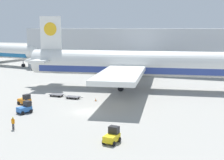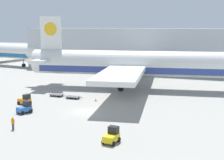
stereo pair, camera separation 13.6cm
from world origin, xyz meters
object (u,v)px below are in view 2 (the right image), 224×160
Objects in this scene: baggage_tug_far at (25,100)px; baggage_dolly_lead at (57,95)px; baggage_tug_foreground at (112,136)px; baggage_tug_mid at (25,108)px; traffic_cone_near at (96,100)px; ground_crew_near at (13,122)px; airplane_main at (137,64)px; baggage_dolly_second at (73,97)px.

baggage_tug_far is 8.41m from baggage_dolly_lead.
baggage_tug_foreground and baggage_tug_far have the same top height.
baggage_tug_mid is at bearing -83.35° from baggage_dolly_lead.
baggage_tug_mid is at bearing -123.73° from traffic_cone_near.
baggage_tug_mid is at bearing -43.31° from baggage_tug_far.
ground_crew_near reaches higher than baggage_dolly_lead.
baggage_tug_mid is at bearing -124.11° from airplane_main.
airplane_main is at bearing -104.25° from ground_crew_near.
baggage_tug_far is at bearing -148.51° from traffic_cone_near.
traffic_cone_near reaches higher than baggage_dolly_lead.
baggage_tug_far is at bearing -135.36° from airplane_main.
ground_crew_near is at bearing -133.69° from baggage_tug_mid.
baggage_tug_foreground is 0.70× the size of baggage_dolly_second.
baggage_tug_far is 9.73m from baggage_dolly_second.
baggage_tug_mid reaches higher than baggage_dolly_lead.
baggage_dolly_second is 6.43× the size of traffic_cone_near.
traffic_cone_near reaches higher than baggage_dolly_second.
ground_crew_near is at bearing -76.08° from baggage_dolly_lead.
baggage_tug_mid is at bearing -65.72° from ground_crew_near.
ground_crew_near is (0.85, -20.39, 0.71)m from baggage_dolly_second.
baggage_dolly_lead is 1.00× the size of baggage_dolly_second.
baggage_dolly_second is (2.78, 12.35, -0.49)m from baggage_tug_mid.
baggage_dolly_lead and baggage_dolly_second have the same top height.
baggage_dolly_lead is at bearing 173.19° from traffic_cone_near.
baggage_dolly_second is 2.00× the size of ground_crew_near.
baggage_tug_mid is 12.67m from baggage_dolly_second.
airplane_main is at bearing 17.38° from baggage_tug_foreground.
baggage_tug_far is 0.72× the size of baggage_dolly_lead.
baggage_tug_foreground is 0.98× the size of baggage_tug_far.
baggage_tug_far reaches higher than baggage_dolly_lead.
baggage_tug_far is 1.45× the size of ground_crew_near.
airplane_main is 35.52m from baggage_tug_foreground.
airplane_main is 31.24× the size of ground_crew_near.
baggage_tug_far is at bearing -103.80° from baggage_dolly_lead.
baggage_tug_foreground is 1.41× the size of ground_crew_near.
baggage_tug_far is (-15.88, -21.66, -4.96)m from airplane_main.
baggage_dolly_lead is 21.71m from ground_crew_near.
baggage_tug_foreground is 0.70× the size of baggage_dolly_lead.
baggage_tug_foreground is 20.23m from baggage_tug_mid.
airplane_main reaches higher than baggage_tug_foreground.
baggage_tug_mid is 4.82× the size of traffic_cone_near.
ground_crew_near is (3.63, -8.04, 0.22)m from baggage_tug_mid.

